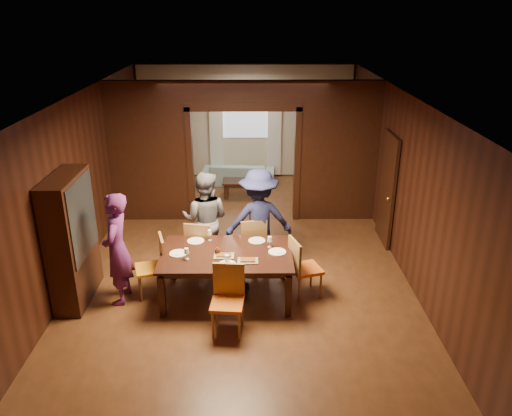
{
  "coord_description": "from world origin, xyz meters",
  "views": [
    {
      "loc": [
        0.18,
        -8.24,
        4.27
      ],
      "look_at": [
        0.24,
        -0.4,
        1.05
      ],
      "focal_mm": 35.0,
      "sensor_mm": 36.0,
      "label": 1
    }
  ],
  "objects_px": {
    "chair_far_l": "(201,246)",
    "chair_near": "(227,302)",
    "sofa": "(239,173)",
    "chair_far_r": "(252,242)",
    "coffee_table": "(240,188)",
    "chair_left": "(150,267)",
    "dining_table": "(227,275)",
    "chair_right": "(306,267)",
    "hutch": "(72,240)",
    "person_purple": "(117,249)",
    "person_navy": "(259,220)",
    "person_grey": "(205,220)"
  },
  "relations": [
    {
      "from": "sofa",
      "to": "chair_far_l",
      "type": "bearing_deg",
      "value": 88.16
    },
    {
      "from": "chair_far_r",
      "to": "chair_near",
      "type": "xyz_separation_m",
      "value": [
        -0.33,
        -1.84,
        0.0
      ]
    },
    {
      "from": "person_grey",
      "to": "dining_table",
      "type": "xyz_separation_m",
      "value": [
        0.41,
        -1.05,
        -0.47
      ]
    },
    {
      "from": "chair_far_r",
      "to": "person_navy",
      "type": "bearing_deg",
      "value": 172.91
    },
    {
      "from": "person_purple",
      "to": "chair_right",
      "type": "distance_m",
      "value": 2.88
    },
    {
      "from": "sofa",
      "to": "chair_far_r",
      "type": "height_order",
      "value": "chair_far_r"
    },
    {
      "from": "chair_right",
      "to": "chair_far_l",
      "type": "relative_size",
      "value": 1.0
    },
    {
      "from": "dining_table",
      "to": "coffee_table",
      "type": "bearing_deg",
      "value": 88.75
    },
    {
      "from": "chair_near",
      "to": "hutch",
      "type": "distance_m",
      "value": 2.58
    },
    {
      "from": "person_navy",
      "to": "sofa",
      "type": "relative_size",
      "value": 0.98
    },
    {
      "from": "chair_far_l",
      "to": "person_navy",
      "type": "bearing_deg",
      "value": -160.09
    },
    {
      "from": "chair_left",
      "to": "chair_near",
      "type": "height_order",
      "value": "same"
    },
    {
      "from": "chair_far_r",
      "to": "hutch",
      "type": "height_order",
      "value": "hutch"
    },
    {
      "from": "hutch",
      "to": "sofa",
      "type": "bearing_deg",
      "value": 66.25
    },
    {
      "from": "coffee_table",
      "to": "chair_right",
      "type": "distance_m",
      "value": 4.5
    },
    {
      "from": "coffee_table",
      "to": "chair_far_l",
      "type": "bearing_deg",
      "value": -98.84
    },
    {
      "from": "coffee_table",
      "to": "chair_far_r",
      "type": "xyz_separation_m",
      "value": [
        0.29,
        -3.46,
        0.28
      ]
    },
    {
      "from": "chair_right",
      "to": "chair_far_l",
      "type": "xyz_separation_m",
      "value": [
        -1.69,
        0.74,
        0.0
      ]
    },
    {
      "from": "chair_left",
      "to": "chair_near",
      "type": "distance_m",
      "value": 1.59
    },
    {
      "from": "person_purple",
      "to": "dining_table",
      "type": "distance_m",
      "value": 1.7
    },
    {
      "from": "sofa",
      "to": "person_purple",
      "type": "bearing_deg",
      "value": 77.45
    },
    {
      "from": "person_grey",
      "to": "person_navy",
      "type": "relative_size",
      "value": 0.96
    },
    {
      "from": "chair_far_r",
      "to": "chair_left",
      "type": "bearing_deg",
      "value": 16.59
    },
    {
      "from": "person_navy",
      "to": "chair_near",
      "type": "relative_size",
      "value": 1.84
    },
    {
      "from": "dining_table",
      "to": "chair_right",
      "type": "bearing_deg",
      "value": 2.23
    },
    {
      "from": "person_navy",
      "to": "dining_table",
      "type": "xyz_separation_m",
      "value": [
        -0.5,
        -0.94,
        -0.51
      ]
    },
    {
      "from": "chair_far_r",
      "to": "hutch",
      "type": "relative_size",
      "value": 0.48
    },
    {
      "from": "dining_table",
      "to": "chair_right",
      "type": "height_order",
      "value": "chair_right"
    },
    {
      "from": "sofa",
      "to": "chair_far_l",
      "type": "xyz_separation_m",
      "value": [
        -0.51,
        -4.55,
        0.22
      ]
    },
    {
      "from": "person_purple",
      "to": "chair_right",
      "type": "height_order",
      "value": "person_purple"
    },
    {
      "from": "person_grey",
      "to": "chair_near",
      "type": "distance_m",
      "value": 2.05
    },
    {
      "from": "person_grey",
      "to": "chair_far_r",
      "type": "xyz_separation_m",
      "value": [
        0.79,
        -0.12,
        -0.37
      ]
    },
    {
      "from": "hutch",
      "to": "chair_far_r",
      "type": "bearing_deg",
      "value": 19.19
    },
    {
      "from": "chair_far_l",
      "to": "chair_near",
      "type": "bearing_deg",
      "value": 118.0
    },
    {
      "from": "sofa",
      "to": "chair_right",
      "type": "height_order",
      "value": "chair_right"
    },
    {
      "from": "person_purple",
      "to": "hutch",
      "type": "xyz_separation_m",
      "value": [
        -0.69,
        0.08,
        0.12
      ]
    },
    {
      "from": "chair_right",
      "to": "chair_near",
      "type": "bearing_deg",
      "value": 110.98
    },
    {
      "from": "person_grey",
      "to": "person_navy",
      "type": "xyz_separation_m",
      "value": [
        0.91,
        -0.11,
        0.04
      ]
    },
    {
      "from": "dining_table",
      "to": "chair_far_r",
      "type": "relative_size",
      "value": 2.06
    },
    {
      "from": "dining_table",
      "to": "sofa",
      "type": "bearing_deg",
      "value": 89.52
    },
    {
      "from": "person_navy",
      "to": "person_grey",
      "type": "bearing_deg",
      "value": -15.37
    },
    {
      "from": "chair_far_l",
      "to": "chair_near",
      "type": "height_order",
      "value": "same"
    },
    {
      "from": "person_purple",
      "to": "sofa",
      "type": "distance_m",
      "value": 5.71
    },
    {
      "from": "person_purple",
      "to": "chair_far_l",
      "type": "height_order",
      "value": "person_purple"
    },
    {
      "from": "person_grey",
      "to": "chair_far_l",
      "type": "distance_m",
      "value": 0.46
    },
    {
      "from": "coffee_table",
      "to": "chair_far_l",
      "type": "height_order",
      "value": "chair_far_l"
    },
    {
      "from": "hutch",
      "to": "chair_near",
      "type": "bearing_deg",
      "value": -20.92
    },
    {
      "from": "coffee_table",
      "to": "chair_far_r",
      "type": "relative_size",
      "value": 0.82
    },
    {
      "from": "person_grey",
      "to": "chair_far_l",
      "type": "height_order",
      "value": "person_grey"
    },
    {
      "from": "chair_far_r",
      "to": "chair_near",
      "type": "bearing_deg",
      "value": 67.98
    }
  ]
}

